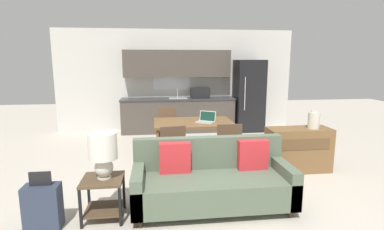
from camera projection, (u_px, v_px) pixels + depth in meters
The scene contains 15 objects.
ground_plane at pixel (204, 207), 3.89m from camera, with size 20.00×20.00×0.00m, color beige.
wall_back at pixel (177, 80), 8.17m from camera, with size 6.40×0.07×2.70m.
kitchen_counter at pixel (178, 100), 7.96m from camera, with size 2.99×0.65×2.15m.
refrigerator at pixel (249, 96), 8.07m from camera, with size 0.73×0.76×1.90m.
dining_table at pixel (193, 125), 5.65m from camera, with size 1.47×0.96×0.75m.
couch at pixel (212, 181), 3.87m from camera, with size 2.00×0.80×0.87m.
side_table at pixel (103, 191), 3.58m from camera, with size 0.48×0.48×0.50m.
table_lamp at pixel (103, 151), 3.51m from camera, with size 0.33×0.33×0.55m.
credenza at pixel (298, 149), 5.14m from camera, with size 1.07×0.45×0.75m.
vase at pixel (314, 120), 5.04m from camera, with size 0.19×0.19×0.31m.
dining_chair_near_right at pixel (228, 146), 4.93m from camera, with size 0.44×0.44×0.89m.
dining_chair_near_left at pixel (172, 149), 4.78m from camera, with size 0.47×0.47×0.89m.
dining_chair_far_left at pixel (167, 126), 6.42m from camera, with size 0.46×0.46×0.89m.
laptop at pixel (206, 119), 5.60m from camera, with size 0.41×0.39×0.20m.
suitcase at pixel (43, 206), 3.36m from camera, with size 0.39×0.22×0.68m.
Camera 1 is at (-0.59, -3.56, 1.88)m, focal length 28.00 mm.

